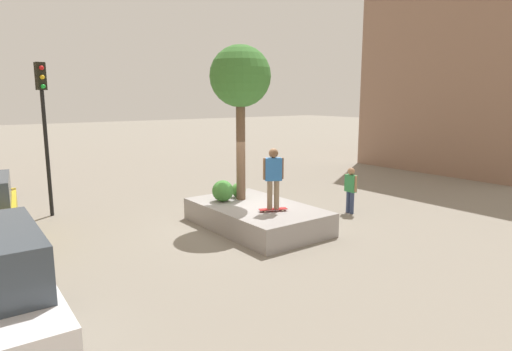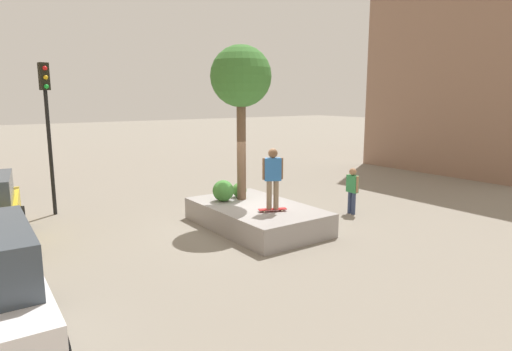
# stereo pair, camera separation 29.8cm
# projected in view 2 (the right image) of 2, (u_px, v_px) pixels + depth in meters

# --- Properties ---
(ground_plane) EXTENTS (120.00, 120.00, 0.00)m
(ground_plane) POSITION_uv_depth(u_px,v_px,m) (241.00, 226.00, 13.16)
(ground_plane) COLOR gray
(planter_ledge) EXTENTS (4.26, 2.56, 0.67)m
(planter_ledge) POSITION_uv_depth(u_px,v_px,m) (256.00, 216.00, 13.03)
(planter_ledge) COLOR gray
(planter_ledge) RESTS_ON ground
(plaza_tree) EXTENTS (1.85, 1.85, 4.71)m
(plaza_tree) POSITION_uv_depth(u_px,v_px,m) (241.00, 79.00, 13.10)
(plaza_tree) COLOR brown
(plaza_tree) RESTS_ON planter_ledge
(boxwood_shrub) EXTENTS (0.66, 0.66, 0.66)m
(boxwood_shrub) POSITION_uv_depth(u_px,v_px,m) (223.00, 191.00, 13.43)
(boxwood_shrub) COLOR #3D7A33
(boxwood_shrub) RESTS_ON planter_ledge
(hedge_clump) EXTENTS (0.46, 0.46, 0.46)m
(hedge_clump) POSITION_uv_depth(u_px,v_px,m) (239.00, 190.00, 14.00)
(hedge_clump) COLOR #4C8C3D
(hedge_clump) RESTS_ON planter_ledge
(skateboard) EXTENTS (0.51, 0.82, 0.07)m
(skateboard) POSITION_uv_depth(u_px,v_px,m) (272.00, 209.00, 12.27)
(skateboard) COLOR #A51E1E
(skateboard) RESTS_ON planter_ledge
(skateboarder) EXTENTS (0.39, 0.52, 1.71)m
(skateboarder) POSITION_uv_depth(u_px,v_px,m) (273.00, 174.00, 12.09)
(skateboarder) COLOR #847056
(skateboarder) RESTS_ON skateboard
(traffic_light_corner) EXTENTS (0.36, 0.31, 4.91)m
(traffic_light_corner) POSITION_uv_depth(u_px,v_px,m) (47.00, 114.00, 13.93)
(traffic_light_corner) COLOR black
(traffic_light_corner) RESTS_ON ground
(pedestrian_crossing) EXTENTS (0.52, 0.24, 1.54)m
(pedestrian_crossing) POSITION_uv_depth(u_px,v_px,m) (352.00, 188.00, 14.44)
(pedestrian_crossing) COLOR navy
(pedestrian_crossing) RESTS_ON ground
(plaza_lowrise_south) EXTENTS (8.94, 6.80, 13.83)m
(plaza_lowrise_south) POSITION_uv_depth(u_px,v_px,m) (479.00, 38.00, 22.85)
(plaza_lowrise_south) COLOR #8C6B56
(plaza_lowrise_south) RESTS_ON ground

